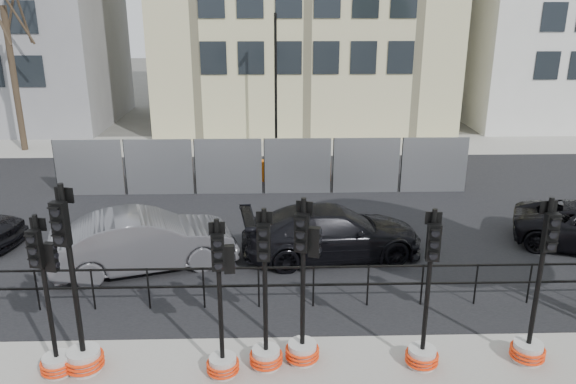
{
  "coord_description": "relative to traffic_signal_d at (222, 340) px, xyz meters",
  "views": [
    {
      "loc": [
        0.33,
        -9.76,
        6.43
      ],
      "look_at": [
        0.69,
        3.0,
        2.1
      ],
      "focal_mm": 35.0,
      "sensor_mm": 36.0,
      "label": 1
    }
  ],
  "objects": [
    {
      "name": "ground",
      "position": [
        0.59,
        1.14,
        -0.72
      ],
      "size": [
        120.0,
        120.0,
        0.0
      ],
      "primitive_type": "plane",
      "color": "#51514C",
      "rests_on": "ground"
    },
    {
      "name": "road",
      "position": [
        0.59,
        8.14,
        -0.71
      ],
      "size": [
        40.0,
        14.0,
        0.03
      ],
      "primitive_type": "cube",
      "color": "black",
      "rests_on": "ground"
    },
    {
      "name": "sidewalk_far",
      "position": [
        0.59,
        17.14,
        -0.71
      ],
      "size": [
        40.0,
        4.0,
        0.02
      ],
      "primitive_type": "cube",
      "color": "gray",
      "rests_on": "ground"
    },
    {
      "name": "kerb_railing",
      "position": [
        0.59,
        2.34,
        -0.04
      ],
      "size": [
        18.0,
        0.04,
        1.0
      ],
      "color": "black",
      "rests_on": "ground"
    },
    {
      "name": "heras_fencing",
      "position": [
        0.11,
        10.85,
        -0.01
      ],
      "size": [
        14.33,
        1.72,
        2.0
      ],
      "color": "gray",
      "rests_on": "ground"
    },
    {
      "name": "lamp_post_far",
      "position": [
        1.09,
        16.12,
        2.5
      ],
      "size": [
        0.12,
        0.56,
        6.0
      ],
      "color": "black",
      "rests_on": "ground"
    },
    {
      "name": "traffic_signal_b",
      "position": [
        -3.0,
        0.1,
        0.02
      ],
      "size": [
        0.61,
        0.61,
        3.11
      ],
      "rotation": [
        0.0,
        0.0,
        -0.19
      ],
      "color": "silver",
      "rests_on": "ground"
    },
    {
      "name": "traffic_signal_c",
      "position": [
        -2.56,
        0.18,
        0.02
      ],
      "size": [
        0.71,
        0.71,
        3.62
      ],
      "rotation": [
        0.0,
        0.0,
        -0.25
      ],
      "color": "silver",
      "rests_on": "ground"
    },
    {
      "name": "traffic_signal_d",
      "position": [
        0.0,
        0.0,
        0.0
      ],
      "size": [
        0.6,
        0.6,
        3.04
      ],
      "rotation": [
        0.0,
        0.0,
        0.11
      ],
      "color": "silver",
      "rests_on": "ground"
    },
    {
      "name": "traffic_signal_e",
      "position": [
        0.77,
        0.21,
        -0.08
      ],
      "size": [
        0.62,
        0.62,
        3.14
      ],
      "rotation": [
        0.0,
        0.0,
        -0.09
      ],
      "color": "silver",
      "rests_on": "ground"
    },
    {
      "name": "traffic_signal_f",
      "position": [
        1.45,
        0.35,
        0.05
      ],
      "size": [
        0.64,
        0.64,
        3.27
      ],
      "rotation": [
        0.0,
        0.0,
        -0.31
      ],
      "color": "silver",
      "rests_on": "ground"
    },
    {
      "name": "traffic_signal_g",
      "position": [
        3.65,
        0.14,
        -0.08
      ],
      "size": [
        0.62,
        0.62,
        3.13
      ],
      "rotation": [
        0.0,
        0.0,
        -0.09
      ],
      "color": "silver",
      "rests_on": "ground"
    },
    {
      "name": "traffic_signal_h",
      "position": [
        5.68,
        0.24,
        -0.05
      ],
      "size": [
        0.64,
        0.64,
        3.27
      ],
      "rotation": [
        0.0,
        0.0,
        0.05
      ],
      "color": "silver",
      "rests_on": "ground"
    },
    {
      "name": "car_b",
      "position": [
        -2.31,
        4.41,
        0.02
      ],
      "size": [
        4.17,
        5.42,
        1.49
      ],
      "primitive_type": "imported",
      "rotation": [
        0.0,
        0.0,
        1.88
      ],
      "color": "#4F4F54",
      "rests_on": "ground"
    },
    {
      "name": "car_c",
      "position": [
        2.47,
        4.97,
        -0.03
      ],
      "size": [
        3.2,
        5.27,
        1.38
      ],
      "primitive_type": "imported",
      "rotation": [
        0.0,
        0.0,
        1.71
      ],
      "color": "black",
      "rests_on": "ground"
    }
  ]
}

